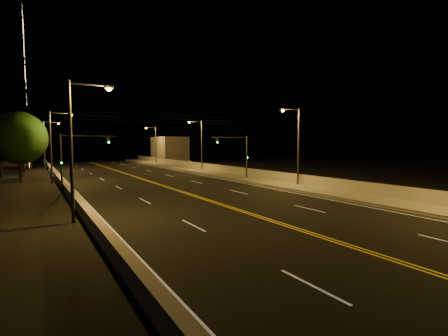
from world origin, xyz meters
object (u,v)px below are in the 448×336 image
streetlight_5 (54,142)px  tree_2 (23,141)px  streetlight_4 (76,140)px  tree_3 (30,140)px  traffic_signal_right (240,152)px  streetlight_3 (155,142)px  streetlight_1 (296,141)px  streetlight_6 (46,142)px  streetlight_2 (200,142)px  tree_0 (19,138)px  traffic_signal_left (74,155)px

streetlight_5 → tree_2: streetlight_5 is taller
streetlight_4 → tree_3: (-2.37, 46.20, 0.37)m
streetlight_4 → traffic_signal_right: (19.83, 12.80, -1.25)m
streetlight_3 → streetlight_5: (-21.39, -28.00, 0.00)m
streetlight_1 → tree_3: size_ratio=1.00×
streetlight_3 → streetlight_1: bearing=-90.0°
tree_3 → traffic_signal_right: bearing=-56.4°
streetlight_6 → streetlight_5: bearing=-90.0°
streetlight_5 → tree_2: size_ratio=1.05×
streetlight_1 → traffic_signal_right: (-1.56, 8.25, -1.25)m
streetlight_4 → streetlight_2: bearing=51.3°
streetlight_5 → tree_0: 4.53m
traffic_signal_right → tree_2: bearing=130.7°
streetlight_6 → tree_2: streetlight_6 is taller
traffic_signal_right → traffic_signal_left: size_ratio=1.00×
traffic_signal_right → streetlight_2: bearing=83.6°
streetlight_2 → tree_3: 30.71m
streetlight_3 → tree_2: size_ratio=1.05×
traffic_signal_left → tree_2: size_ratio=0.71×
streetlight_3 → tree_0: tree_0 is taller
traffic_signal_right → tree_3: 40.14m
streetlight_5 → streetlight_2: bearing=14.6°
streetlight_4 → tree_0: tree_0 is taller
streetlight_1 → tree_3: streetlight_1 is taller
tree_2 → traffic_signal_left: bearing=-80.6°
traffic_signal_right → tree_3: (-22.20, 33.40, 1.63)m
tree_2 → tree_3: (0.92, 6.55, 0.26)m
tree_2 → streetlight_2: bearing=-27.6°
streetlight_4 → traffic_signal_left: 12.91m
streetlight_3 → traffic_signal_right: streetlight_3 is taller
streetlight_4 → tree_3: bearing=92.9°
traffic_signal_left → tree_0: 12.36m
streetlight_5 → traffic_signal_right: 21.57m
streetlight_2 → streetlight_6: bearing=147.5°
streetlight_5 → streetlight_6: size_ratio=1.00×
streetlight_3 → streetlight_4: bearing=-113.5°
traffic_signal_right → tree_2: size_ratio=0.71×
streetlight_2 → traffic_signal_left: bearing=-145.4°
streetlight_1 → traffic_signal_left: bearing=157.8°
streetlight_5 → traffic_signal_left: streetlight_5 is taller
traffic_signal_left → tree_0: (-4.55, 11.37, 1.68)m
tree_3 → streetlight_4: bearing=-87.1°
streetlight_2 → streetlight_6: (-21.39, 13.65, 0.00)m
streetlight_6 → tree_0: (-3.39, -16.23, 0.42)m
traffic_signal_left → streetlight_5: bearing=97.9°
streetlight_4 → traffic_signal_left: streetlight_4 is taller
streetlight_4 → traffic_signal_left: size_ratio=1.49×
streetlight_6 → tree_3: streetlight_6 is taller
streetlight_6 → traffic_signal_left: (1.16, -27.60, -1.25)m
streetlight_2 → tree_2: 27.85m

